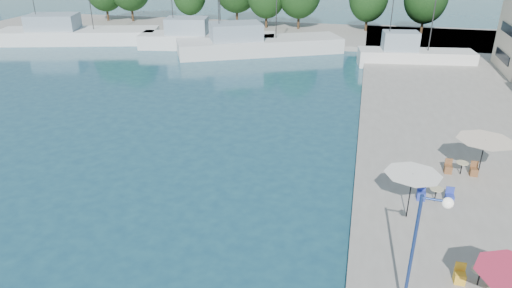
% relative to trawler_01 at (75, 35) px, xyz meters
% --- Properties ---
extents(quay_far, '(90.00, 16.00, 0.60)m').
position_rel_trawler_01_xyz_m(quay_far, '(24.71, 11.29, -0.77)').
color(quay_far, gray).
rests_on(quay_far, ground).
extents(trawler_01, '(21.76, 10.93, 10.20)m').
position_rel_trawler_01_xyz_m(trawler_01, '(0.00, 0.00, 0.00)').
color(trawler_01, white).
rests_on(trawler_01, ground).
extents(trawler_02, '(17.88, 7.49, 10.20)m').
position_rel_trawler_01_xyz_m(trawler_02, '(18.18, 1.12, 0.00)').
color(trawler_02, silver).
rests_on(trawler_02, ground).
extents(trawler_03, '(20.42, 13.56, 10.20)m').
position_rel_trawler_01_xyz_m(trawler_03, '(25.51, -0.51, 0.00)').
color(trawler_03, silver).
rests_on(trawler_03, ground).
extents(trawler_04, '(12.76, 4.79, 10.20)m').
position_rel_trawler_01_xyz_m(trawler_04, '(43.88, -2.51, 0.00)').
color(trawler_04, white).
rests_on(trawler_04, ground).
extents(umbrella_white, '(2.72, 2.72, 2.39)m').
position_rel_trawler_01_xyz_m(umbrella_white, '(41.33, -35.08, 1.68)').
color(umbrella_white, black).
rests_on(umbrella_white, quay_right).
extents(umbrella_cream, '(3.12, 3.12, 2.34)m').
position_rel_trawler_01_xyz_m(umbrella_cream, '(45.55, -29.90, 1.63)').
color(umbrella_cream, black).
rests_on(umbrella_cream, quay_right).
extents(cafe_table_01, '(1.82, 0.70, 0.76)m').
position_rel_trawler_01_xyz_m(cafe_table_01, '(43.78, -39.48, -0.18)').
color(cafe_table_01, black).
rests_on(cafe_table_01, quay_right).
extents(cafe_table_02, '(1.82, 0.70, 0.76)m').
position_rel_trawler_01_xyz_m(cafe_table_02, '(42.86, -33.21, -0.18)').
color(cafe_table_02, black).
rests_on(cafe_table_02, quay_right).
extents(cafe_table_03, '(1.82, 0.70, 0.76)m').
position_rel_trawler_01_xyz_m(cafe_table_03, '(44.67, -29.72, -0.18)').
color(cafe_table_03, black).
rests_on(cafe_table_03, quay_right).
extents(street_lamp, '(1.04, 0.36, 5.03)m').
position_rel_trawler_01_xyz_m(street_lamp, '(41.10, -41.69, 3.02)').
color(street_lamp, navy).
rests_on(street_lamp, quay_right).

